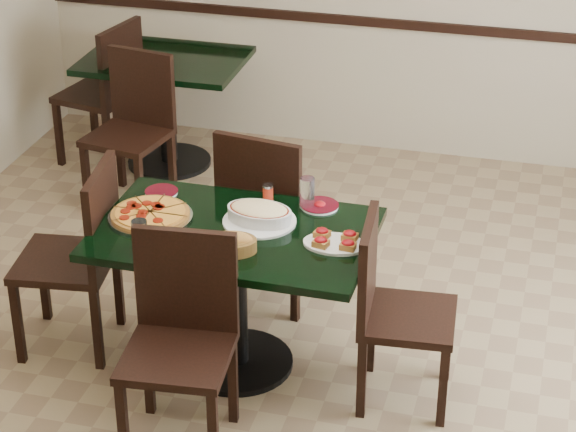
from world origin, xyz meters
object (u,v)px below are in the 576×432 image
(back_table, at_px, (166,91))
(chair_left, at_px, (82,248))
(chair_right, at_px, (390,302))
(chair_near, at_px, (181,329))
(bread_basket, at_px, (230,243))
(lasagna_casserole, at_px, (259,214))
(bruschetta_platter, at_px, (335,241))
(chair_far, at_px, (268,208))
(back_chair_left, at_px, (108,86))
(main_table, at_px, (235,264))
(pepperoni_pizza, at_px, (150,214))
(back_chair_near, at_px, (134,120))

(back_table, relative_size, chair_left, 1.05)
(chair_right, bearing_deg, chair_near, 116.58)
(chair_left, distance_m, bread_basket, 0.87)
(lasagna_casserole, height_order, bruschetta_platter, lasagna_casserole)
(back_table, distance_m, chair_far, 1.87)
(back_chair_left, bearing_deg, bread_basket, 46.59)
(chair_left, xyz_separation_m, bread_basket, (0.81, -0.18, 0.24))
(back_table, relative_size, chair_right, 1.12)
(chair_near, bearing_deg, back_table, 106.46)
(main_table, distance_m, pepperoni_pizza, 0.46)
(back_chair_left, xyz_separation_m, bread_basket, (1.54, -2.22, 0.24))
(chair_right, relative_size, lasagna_casserole, 2.64)
(chair_far, height_order, chair_left, chair_far)
(chair_near, xyz_separation_m, bread_basket, (0.11, 0.35, 0.25))
(back_chair_left, bearing_deg, lasagna_casserole, 51.36)
(chair_far, relative_size, bruschetta_platter, 3.41)
(chair_far, bearing_deg, bruschetta_platter, 137.34)
(chair_far, bearing_deg, chair_right, 148.47)
(back_table, height_order, pepperoni_pizza, pepperoni_pizza)
(back_table, bearing_deg, chair_near, -68.35)
(main_table, relative_size, bruschetta_platter, 4.38)
(chair_left, bearing_deg, pepperoni_pizza, 87.37)
(chair_far, distance_m, pepperoni_pizza, 0.74)
(chair_near, height_order, bread_basket, chair_near)
(chair_left, height_order, bread_basket, chair_left)
(chair_left, height_order, back_chair_near, chair_left)
(back_chair_near, height_order, lasagna_casserole, back_chair_near)
(chair_left, xyz_separation_m, back_chair_near, (-0.36, 1.58, -0.02))
(chair_right, relative_size, back_chair_left, 0.94)
(main_table, xyz_separation_m, chair_near, (-0.07, -0.54, -0.02))
(chair_near, distance_m, pepperoni_pizza, 0.70)
(back_chair_left, bearing_deg, chair_far, 57.96)
(back_table, xyz_separation_m, chair_left, (0.36, -2.11, 0.03))
(chair_right, bearing_deg, bread_basket, 96.71)
(back_chair_near, distance_m, bruschetta_platter, 2.28)
(back_table, xyz_separation_m, back_chair_near, (-0.01, -0.53, 0.01))
(chair_near, height_order, chair_left, chair_left)
(main_table, distance_m, chair_far, 0.60)
(back_chair_near, bearing_deg, lasagna_casserole, -39.79)
(main_table, relative_size, chair_left, 1.31)
(lasagna_casserole, bearing_deg, main_table, -126.02)
(back_table, relative_size, back_chair_left, 1.05)
(chair_far, relative_size, lasagna_casserole, 2.89)
(back_chair_near, bearing_deg, chair_far, -30.47)
(chair_right, bearing_deg, chair_left, 84.12)
(chair_far, height_order, chair_near, chair_far)
(chair_left, xyz_separation_m, lasagna_casserole, (0.86, 0.12, 0.25))
(back_chair_left, height_order, pepperoni_pizza, back_chair_left)
(chair_near, relative_size, chair_left, 0.99)
(pepperoni_pizza, bearing_deg, chair_right, -3.33)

